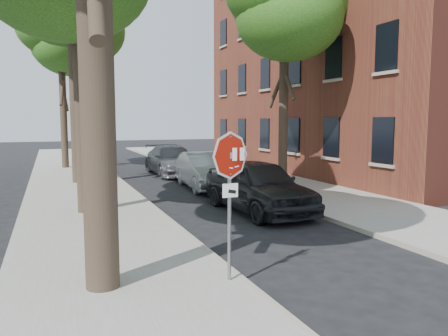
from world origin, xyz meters
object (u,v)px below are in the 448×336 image
object	(u,v)px
car_b	(205,171)
car_c	(172,160)
apartment_building	(371,38)
stop_sign	(230,177)
car_a	(258,185)
tree_mid_b	(71,5)
tree_far	(60,47)
tree_right	(283,20)

from	to	relation	value
car_b	car_c	distance (m)	5.35
apartment_building	stop_sign	xyz separation A→B (m)	(-14.70, -14.03, -5.71)
car_a	car_c	world-z (taller)	car_a
car_c	tree_mid_b	bearing A→B (deg)	-158.79
apartment_building	car_a	xyz separation A→B (m)	(-11.40, -8.44, -6.80)
apartment_building	car_b	size ratio (longest dim) A/B	4.29
apartment_building	car_c	bearing A→B (deg)	169.74
apartment_building	car_c	distance (m)	13.47
tree_far	tree_right	bearing A→B (deg)	-51.66
tree_mid_b	car_a	world-z (taller)	tree_mid_b
car_a	tree_right	bearing A→B (deg)	50.76
tree_far	car_a	size ratio (longest dim) A/B	1.87
stop_sign	tree_mid_b	world-z (taller)	tree_mid_b
stop_sign	car_b	bearing A→B (deg)	72.92
tree_mid_b	car_a	xyz separation A→B (m)	(5.02, -8.56, -7.14)
car_a	apartment_building	bearing A→B (deg)	33.86
stop_sign	car_b	distance (m)	11.30
car_c	car_b	bearing A→B (deg)	-89.92
tree_far	car_c	xyz separation A→B (m)	(5.32, -5.05, -6.43)
car_c	car_a	bearing A→B (deg)	-89.92
stop_sign	tree_far	bearing A→B (deg)	95.46
tree_right	stop_sign	bearing A→B (deg)	-123.38
tree_mid_b	car_c	distance (m)	9.00
apartment_building	tree_right	bearing A→B (deg)	-154.13
tree_mid_b	car_b	size ratio (longest dim) A/B	2.20
car_a	car_c	size ratio (longest dim) A/B	0.93
car_c	tree_far	bearing A→B (deg)	136.60
stop_sign	tree_far	world-z (taller)	tree_far
tree_mid_b	car_b	xyz separation A→B (m)	(5.02, -3.41, -7.22)
apartment_building	tree_mid_b	xyz separation A→B (m)	(-16.42, 0.12, 0.34)
stop_sign	car_c	bearing A→B (deg)	78.41
car_a	tree_far	bearing A→B (deg)	106.23
apartment_building	car_b	xyz separation A→B (m)	(-11.40, -3.29, -6.88)
tree_far	tree_right	distance (m)	14.02
tree_far	car_a	world-z (taller)	tree_far
car_a	car_c	bearing A→B (deg)	87.34
tree_mid_b	stop_sign	bearing A→B (deg)	-83.05
apartment_building	tree_right	size ratio (longest dim) A/B	2.17
tree_far	car_a	xyz separation A→B (m)	(5.32, -15.55, -6.36)
tree_right	car_b	size ratio (longest dim) A/B	1.98
stop_sign	tree_right	distance (m)	13.23
tree_far	tree_right	xyz separation A→B (m)	(8.70, -11.00, 0.00)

